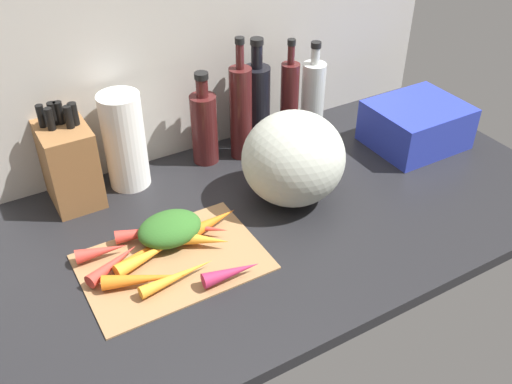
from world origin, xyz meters
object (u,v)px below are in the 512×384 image
at_px(winter_squash, 293,158).
at_px(paper_towel_roll, 125,141).
at_px(cutting_board, 173,261).
at_px(carrot_6, 101,251).
at_px(carrot_9, 195,228).
at_px(bottle_1, 241,111).
at_px(bottle_3, 289,101).
at_px(carrot_3, 150,232).
at_px(carrot_8, 178,276).
at_px(dish_rack, 416,125).
at_px(carrot_10, 145,279).
at_px(bottle_4, 313,98).
at_px(carrot_0, 232,272).
at_px(carrot_1, 150,254).
at_px(carrot_7, 204,240).
at_px(carrot_5, 144,251).
at_px(bottle_2, 257,103).
at_px(carrot_4, 114,263).
at_px(carrot_2, 213,221).
at_px(bottle_0, 204,126).
at_px(knife_block, 69,163).

distance_m(winter_squash, paper_towel_roll, 0.43).
bearing_deg(cutting_board, carrot_6, 146.09).
distance_m(cutting_board, carrot_9, 0.10).
xyz_separation_m(paper_towel_roll, bottle_1, (0.32, -0.03, 0.01)).
bearing_deg(carrot_6, bottle_1, 25.35).
bearing_deg(bottle_3, paper_towel_roll, 177.84).
distance_m(carrot_3, carrot_8, 0.16).
height_order(carrot_9, dish_rack, dish_rack).
bearing_deg(cutting_board, carrot_10, -152.21).
distance_m(winter_squash, bottle_4, 0.34).
xyz_separation_m(carrot_0, winter_squash, (0.28, 0.19, 0.09)).
height_order(carrot_1, winter_squash, winter_squash).
relative_size(carrot_7, bottle_1, 0.34).
height_order(carrot_3, carrot_5, carrot_3).
height_order(bottle_2, bottle_3, bottle_2).
relative_size(carrot_3, carrot_9, 0.98).
distance_m(carrot_4, dish_rack, 0.94).
height_order(carrot_10, bottle_3, bottle_3).
relative_size(carrot_2, carrot_9, 0.84).
xyz_separation_m(carrot_2, carrot_3, (-0.14, 0.04, -0.00)).
distance_m(carrot_2, carrot_6, 0.26).
relative_size(carrot_10, bottle_3, 0.57).
bearing_deg(bottle_3, carrot_10, -148.31).
relative_size(bottle_0, bottle_2, 0.83).
bearing_deg(carrot_7, bottle_3, 36.18).
height_order(carrot_1, carrot_9, carrot_9).
height_order(cutting_board, carrot_7, carrot_7).
relative_size(winter_squash, bottle_4, 0.90).
height_order(knife_block, bottle_1, bottle_1).
distance_m(cutting_board, bottle_2, 0.57).
bearing_deg(carrot_0, carrot_7, 92.37).
bearing_deg(carrot_3, bottle_3, 23.24).
bearing_deg(carrot_8, carrot_9, 51.64).
height_order(cutting_board, carrot_10, carrot_10).
bearing_deg(carrot_5, carrot_9, 4.30).
xyz_separation_m(carrot_10, winter_squash, (0.44, 0.11, 0.09)).
bearing_deg(carrot_9, carrot_2, -0.67).
distance_m(carrot_10, bottle_1, 0.57).
height_order(carrot_0, carrot_8, carrot_0).
bearing_deg(bottle_2, bottle_1, -152.22).
bearing_deg(carrot_5, dish_rack, 4.61).
bearing_deg(cutting_board, bottle_1, 42.04).
height_order(carrot_8, bottle_4, bottle_4).
xyz_separation_m(bottle_0, bottle_2, (0.17, 0.01, 0.02)).
distance_m(knife_block, paper_towel_roll, 0.15).
distance_m(carrot_8, dish_rack, 0.85).
xyz_separation_m(paper_towel_roll, bottle_4, (0.56, -0.02, -0.01)).
xyz_separation_m(carrot_2, bottle_0, (0.12, 0.29, 0.08)).
bearing_deg(bottle_4, carrot_8, -147.53).
bearing_deg(carrot_7, carrot_9, 89.28).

